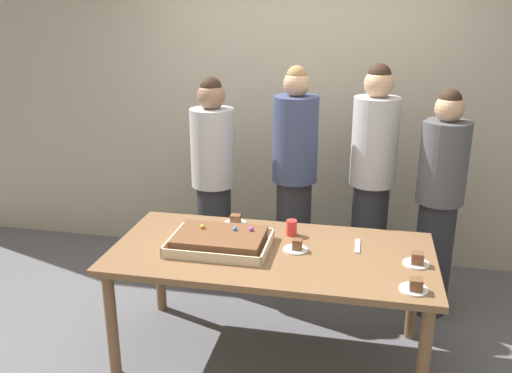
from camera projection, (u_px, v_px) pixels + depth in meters
ground_plane at (271, 354)px, 3.52m from camera, size 12.00×12.00×0.00m
interior_back_panel at (306, 86)px, 4.53m from camera, size 8.00×0.12×3.00m
party_table at (271, 262)px, 3.31m from camera, size 1.94×0.93×0.73m
sheet_cake at (220, 241)px, 3.32m from camera, size 0.60×0.44×0.12m
plated_slice_near_left at (417, 261)px, 3.10m from camera, size 0.15×0.15×0.07m
plated_slice_near_right at (235, 221)px, 3.68m from camera, size 0.15×0.15×0.07m
plated_slice_far_left at (296, 247)px, 3.28m from camera, size 0.15×0.15×0.07m
plated_slice_far_right at (415, 286)px, 2.82m from camera, size 0.15×0.15×0.07m
drink_cup_nearest at (292, 228)px, 3.50m from camera, size 0.07×0.07×0.10m
cake_server_utensil at (358, 246)px, 3.34m from camera, size 0.03×0.20×0.01m
person_serving_front at (213, 181)px, 4.17m from camera, size 0.33×0.33×1.65m
person_green_shirt_behind at (372, 180)px, 3.98m from camera, size 0.33×0.33×1.77m
person_striped_tie_right at (294, 180)px, 4.03m from camera, size 0.33×0.33×1.75m
person_far_right_suit at (439, 202)px, 3.77m from camera, size 0.32×0.32×1.63m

